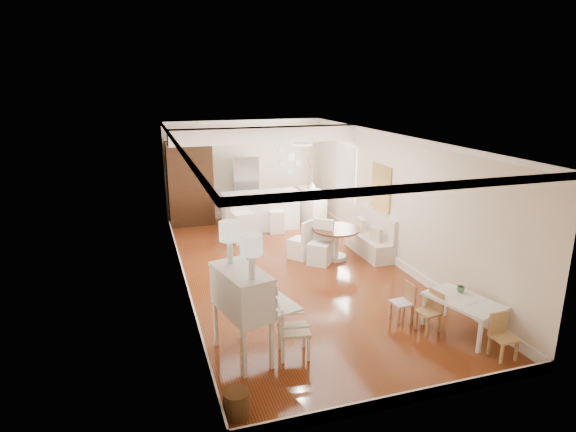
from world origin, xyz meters
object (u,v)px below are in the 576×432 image
wicker_basket (237,404)px  fridge (258,188)px  breakfast_counter (261,211)px  gustavian_armchair (294,329)px  kids_chair_a (429,311)px  kids_chair_c (504,337)px  bar_stool_right (276,215)px  sideboard (311,205)px  dining_table (336,244)px  slip_chair_near (320,243)px  bar_stool_left (242,219)px  secretary_bureau (242,314)px  kids_table (462,316)px  pantry_cabinet (190,184)px  kids_chair_b (402,302)px  slip_chair_far (300,239)px

wicker_basket → fridge: bearing=74.0°
breakfast_counter → gustavian_armchair: bearing=-100.1°
kids_chair_a → kids_chair_c: 1.16m
bar_stool_right → sideboard: size_ratio=0.94×
kids_chair_a → dining_table: bearing=173.8°
kids_chair_a → slip_chair_near: bearing=-178.7°
wicker_basket → bar_stool_left: bar_stool_left is taller
slip_chair_near → bar_stool_right: bearing=138.1°
secretary_bureau → kids_table: 3.49m
bar_stool_left → gustavian_armchair: bearing=-101.2°
pantry_cabinet → sideboard: size_ratio=2.31×
gustavian_armchair → kids_chair_b: gustavian_armchair is taller
dining_table → pantry_cabinet: bearing=125.9°
bar_stool_right → sideboard: (1.20, 0.66, 0.01)m
dining_table → slip_chair_near: bearing=-161.6°
wicker_basket → fridge: (2.35, 8.20, 0.74)m
kids_table → kids_chair_b: 0.95m
secretary_bureau → kids_chair_a: size_ratio=2.03×
slip_chair_near → breakfast_counter: breakfast_counter is taller
secretary_bureau → kids_chair_b: 2.78m
kids_table → breakfast_counter: breakfast_counter is taller
sideboard → secretary_bureau: bearing=-130.3°
dining_table → slip_chair_near: (-0.42, -0.14, 0.12)m
slip_chair_far → bar_stool_left: 1.80m
dining_table → bar_stool_left: bar_stool_left is taller
wicker_basket → slip_chair_near: 5.13m
bar_stool_left → fridge: fridge is taller
slip_chair_far → bar_stool_right: (0.02, 1.99, 0.02)m
fridge → slip_chair_near: bearing=-84.1°
gustavian_armchair → dining_table: bearing=-22.9°
kids_chair_a → slip_chair_near: size_ratio=0.69×
secretary_bureau → bar_stool_right: secretary_bureau is taller
gustavian_armchair → bar_stool_right: bar_stool_right is taller
sideboard → bar_stool_left: bearing=-164.4°
kids_chair_a → dining_table: (-0.16, 3.39, 0.03)m
secretary_bureau → pantry_cabinet: (0.10, 6.99, 0.48)m
bar_stool_right → fridge: bearing=101.1°
kids_chair_b → fridge: fridge is taller
secretary_bureau → kids_chair_b: size_ratio=2.03×
kids_table → breakfast_counter: 6.51m
dining_table → bar_stool_right: size_ratio=1.13×
gustavian_armchair → bar_stool_left: bar_stool_left is taller
secretary_bureau → kids_chair_b: secretary_bureau is taller
secretary_bureau → pantry_cabinet: pantry_cabinet is taller
kids_chair_a → breakfast_counter: 6.19m
gustavian_armchair → bar_stool_right: 5.89m
wicker_basket → slip_chair_far: slip_chair_far is taller
kids_chair_b → sideboard: (0.57, 5.93, 0.14)m
fridge → wicker_basket: bearing=-106.0°
bar_stool_left → pantry_cabinet: bearing=110.4°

